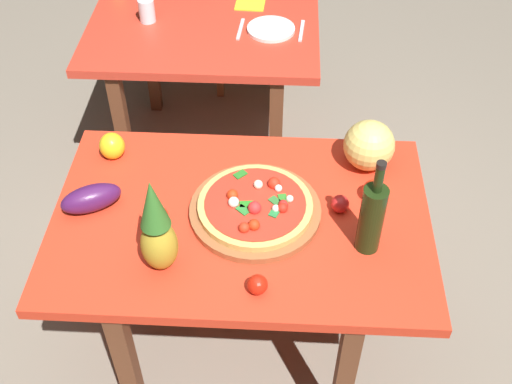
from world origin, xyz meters
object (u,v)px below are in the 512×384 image
Objects in this scene: fork_utensil at (240,29)px; tomato_by_bottle at (158,216)px; drinking_glass_water at (147,10)px; dinner_plate at (271,29)px; wine_bottle at (372,217)px; tomato_near_board at (374,191)px; tomato_at_corner at (340,204)px; napkin_folded at (250,4)px; display_table at (241,235)px; pizza_board at (255,211)px; dining_chair at (243,12)px; tomato_beside_pepper at (258,285)px; pizza at (256,205)px; bell_pepper at (112,146)px; knife_utensil at (302,31)px; eggplant at (91,198)px; background_table at (204,45)px; pineapple_left at (157,230)px; melon at (369,145)px.

tomato_by_bottle is at bearing -94.41° from fork_utensil.
dinner_plate is at bearing -5.71° from drinking_glass_water.
wine_bottle reaches higher than dinner_plate.
tomato_near_board reaches higher than dinner_plate.
napkin_folded is at bearing 105.50° from tomato_at_corner.
tomato_near_board reaches higher than display_table.
tomato_near_board is (0.44, 0.10, 0.14)m from display_table.
wine_bottle is 4.70× the size of tomato_near_board.
pizza_board is 0.40m from tomato_near_board.
drinking_glass_water is (-0.26, 1.27, 0.02)m from tomato_by_bottle.
dining_chair is 0.75m from dinner_plate.
napkin_folded is (-0.12, 1.70, -0.03)m from tomato_beside_pepper.
display_table is 3.30× the size of pizza.
tomato_beside_pepper is 0.42m from tomato_by_bottle.
bell_pepper is 1.48× the size of tomato_by_bottle.
pizza is at bearing -166.81° from tomato_near_board.
pizza is at bearing 12.39° from display_table.
eggplant is at bearing -116.28° from knife_utensil.
dinner_plate is at bearing 89.46° from pizza_board.
dining_chair reaches higher than fork_utensil.
tomato_by_bottle is at bearing -167.94° from tomato_near_board.
fork_utensil is at bearing 116.10° from tomato_near_board.
napkin_folded is at bearing 83.05° from dining_chair.
bell_pepper is 1.64× the size of tomato_beside_pepper.
dining_chair is (0.14, 0.63, -0.17)m from background_table.
dinner_plate reaches higher than display_table.
pineapple_left reaches higher than dining_chair.
knife_utensil is at bearing 85.03° from tomato_beside_pepper.
tomato_by_bottle is at bearing -56.07° from bell_pepper.
fork_utensil is (-0.13, 1.15, -0.01)m from pizza_board.
display_table is 0.47m from tomato_near_board.
pizza_board is at bearing -167.04° from tomato_near_board.
background_table is 1.44m from pineapple_left.
pizza_board reaches higher than display_table.
background_table is 1.55m from tomato_beside_pepper.
fork_utensil is (0.03, -0.67, 0.29)m from dining_chair.
bell_pepper is 0.45× the size of dinner_plate.
tomato_at_corner is 0.34× the size of fork_utensil.
dinner_plate is (0.01, 1.15, -0.03)m from pizza.
tomato_beside_pepper is (0.19, -2.14, 0.31)m from dining_chair.
pizza_board is at bearing -79.53° from fork_utensil.
wine_bottle is at bearing -73.20° from napkin_folded.
eggplant is at bearing -92.78° from bell_pepper.
eggplant is at bearing -105.43° from fork_utensil.
tomato_beside_pepper is at bearing -76.95° from display_table.
display_table is 1.40m from napkin_folded.
pineapple_left reaches higher than pizza.
wine_bottle is (0.66, -1.31, 0.24)m from background_table.
dining_chair is 14.09× the size of tomato_at_corner.
pizza is at bearing -145.45° from melon.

